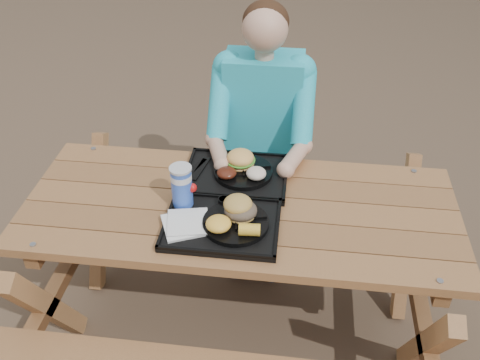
# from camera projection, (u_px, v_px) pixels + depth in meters

# --- Properties ---
(ground) EXTENTS (60.00, 60.00, 0.00)m
(ground) POSITION_uv_depth(u_px,v_px,m) (240.00, 322.00, 2.66)
(ground) COLOR #999999
(ground) RESTS_ON ground
(picnic_table) EXTENTS (1.80, 1.49, 0.75)m
(picnic_table) POSITION_uv_depth(u_px,v_px,m) (240.00, 269.00, 2.44)
(picnic_table) COLOR #999999
(picnic_table) RESTS_ON ground
(tray_near) EXTENTS (0.45, 0.35, 0.02)m
(tray_near) POSITION_uv_depth(u_px,v_px,m) (222.00, 225.00, 2.10)
(tray_near) COLOR black
(tray_near) RESTS_ON picnic_table
(tray_far) EXTENTS (0.45, 0.35, 0.02)m
(tray_far) POSITION_uv_depth(u_px,v_px,m) (236.00, 176.00, 2.37)
(tray_far) COLOR black
(tray_far) RESTS_ON picnic_table
(plate_near) EXTENTS (0.26, 0.26, 0.02)m
(plate_near) POSITION_uv_depth(u_px,v_px,m) (236.00, 223.00, 2.08)
(plate_near) COLOR black
(plate_near) RESTS_ON tray_near
(plate_far) EXTENTS (0.26, 0.26, 0.02)m
(plate_far) POSITION_uv_depth(u_px,v_px,m) (243.00, 172.00, 2.36)
(plate_far) COLOR black
(plate_far) RESTS_ON tray_far
(napkin_stack) EXTENTS (0.21, 0.21, 0.02)m
(napkin_stack) POSITION_uv_depth(u_px,v_px,m) (185.00, 224.00, 2.08)
(napkin_stack) COLOR white
(napkin_stack) RESTS_ON tray_near
(soda_cup) EXTENTS (0.08, 0.08, 0.17)m
(soda_cup) POSITION_uv_depth(u_px,v_px,m) (182.00, 187.00, 2.14)
(soda_cup) COLOR blue
(soda_cup) RESTS_ON tray_near
(condiment_bbq) EXTENTS (0.05, 0.05, 0.03)m
(condiment_bbq) POSITION_uv_depth(u_px,v_px,m) (224.00, 201.00, 2.18)
(condiment_bbq) COLOR black
(condiment_bbq) RESTS_ON tray_near
(condiment_mustard) EXTENTS (0.05, 0.05, 0.03)m
(condiment_mustard) POSITION_uv_depth(u_px,v_px,m) (241.00, 200.00, 2.19)
(condiment_mustard) COLOR orange
(condiment_mustard) RESTS_ON tray_near
(sandwich) EXTENTS (0.12, 0.12, 0.13)m
(sandwich) POSITION_uv_depth(u_px,v_px,m) (241.00, 203.00, 2.07)
(sandwich) COLOR #C29544
(sandwich) RESTS_ON plate_near
(mac_cheese) EXTENTS (0.10, 0.10, 0.05)m
(mac_cheese) POSITION_uv_depth(u_px,v_px,m) (219.00, 224.00, 2.03)
(mac_cheese) COLOR yellow
(mac_cheese) RESTS_ON plate_near
(corn_cob) EXTENTS (0.09, 0.09, 0.05)m
(corn_cob) POSITION_uv_depth(u_px,v_px,m) (250.00, 230.00, 2.00)
(corn_cob) COLOR yellow
(corn_cob) RESTS_ON plate_near
(cutlery_far) EXTENTS (0.07, 0.19, 0.01)m
(cutlery_far) POSITION_uv_depth(u_px,v_px,m) (200.00, 169.00, 2.39)
(cutlery_far) COLOR black
(cutlery_far) RESTS_ON tray_far
(burger) EXTENTS (0.12, 0.12, 0.11)m
(burger) POSITION_uv_depth(u_px,v_px,m) (240.00, 155.00, 2.35)
(burger) COLOR #F6B156
(burger) RESTS_ON plate_far
(baked_beans) EXTENTS (0.09, 0.09, 0.04)m
(baked_beans) POSITION_uv_depth(u_px,v_px,m) (227.00, 173.00, 2.30)
(baked_beans) COLOR #4F1D0F
(baked_beans) RESTS_ON plate_far
(potato_salad) EXTENTS (0.09, 0.09, 0.05)m
(potato_salad) POSITION_uv_depth(u_px,v_px,m) (256.00, 173.00, 2.29)
(potato_salad) COLOR beige
(potato_salad) RESTS_ON plate_far
(diner) EXTENTS (0.48, 0.84, 1.28)m
(diner) POSITION_uv_depth(u_px,v_px,m) (262.00, 146.00, 2.79)
(diner) COLOR #1B93BD
(diner) RESTS_ON ground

